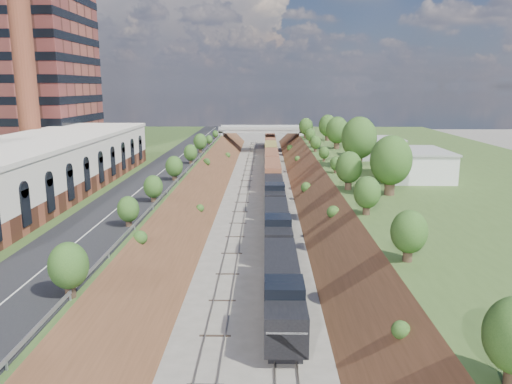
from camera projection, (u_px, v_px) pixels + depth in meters
name	position (u px, v px, depth m)	size (l,w,h in m)	color
platform_left	(64.00, 183.00, 84.56)	(44.00, 180.00, 5.00)	#3A5322
platform_right	(455.00, 184.00, 83.39)	(44.00, 180.00, 5.00)	#3A5322
embankment_left	(193.00, 198.00, 84.69)	(7.07, 180.00, 7.07)	brown
embankment_right	(323.00, 198.00, 84.30)	(7.07, 180.00, 7.07)	brown
rail_left_track	(243.00, 198.00, 84.52)	(1.58, 180.00, 0.18)	gray
rail_right_track	(273.00, 198.00, 84.43)	(1.58, 180.00, 0.18)	gray
road	(166.00, 168.00, 83.72)	(8.00, 180.00, 0.10)	black
guardrail	(190.00, 166.00, 83.35)	(0.10, 171.00, 0.70)	#99999E
commercial_building	(30.00, 169.00, 61.71)	(14.30, 62.30, 7.00)	brown
highrise_tower	(16.00, 6.00, 90.20)	(22.00, 22.00, 53.90)	brown
smokestack	(22.00, 43.00, 76.04)	(3.20, 3.20, 40.00)	brown
overpass	(261.00, 135.00, 144.12)	(24.50, 8.30, 7.40)	gray
white_building_near	(414.00, 165.00, 74.80)	(9.00, 12.00, 4.00)	silver
white_building_far	(378.00, 148.00, 96.37)	(8.00, 10.00, 3.60)	silver
tree_right_large	(391.00, 161.00, 62.68)	(5.25, 5.25, 7.61)	#473323
tree_left_crest	(119.00, 219.00, 44.12)	(2.45, 2.45, 3.55)	#473323
freight_train	(272.00, 167.00, 101.43)	(2.98, 135.96, 4.55)	black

